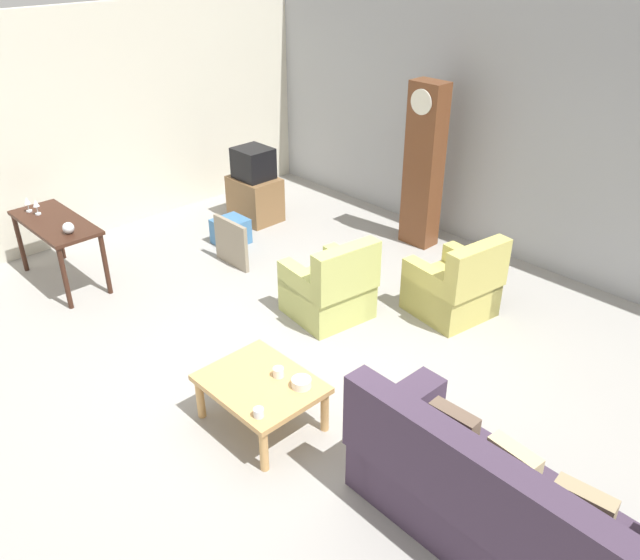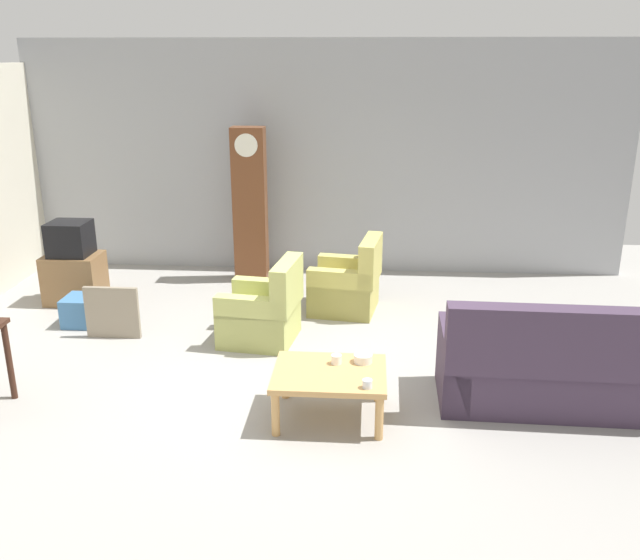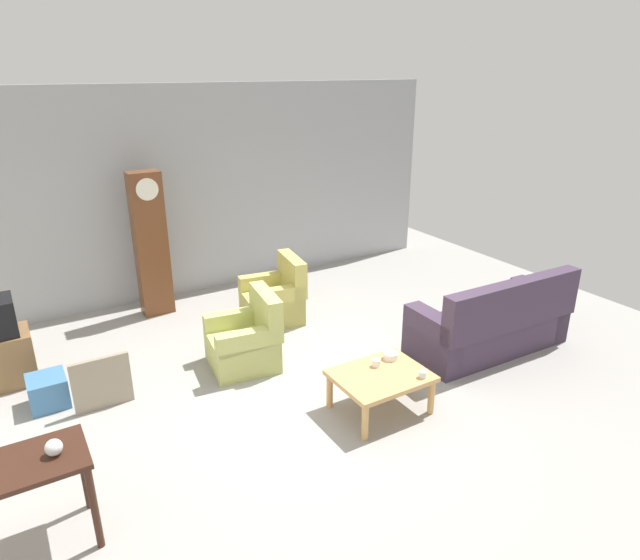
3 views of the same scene
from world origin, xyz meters
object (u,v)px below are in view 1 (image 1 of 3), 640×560
Objects in this scene: grandfather_clock at (424,166)px; wine_glass_tall at (27,202)px; couch_floral at (496,507)px; cup_blue_rimmed at (259,413)px; armchair_olive_near at (330,291)px; glass_dome_cloche at (68,228)px; tv_stand_cabinet at (255,199)px; wine_glass_mid at (36,205)px; armchair_olive_far at (454,289)px; storage_box_blue at (231,231)px; coffee_table_wood at (261,387)px; bowl_white_stacked at (301,383)px; tv_crt at (253,163)px; console_table_dark at (56,230)px; framed_picture_leaning at (231,243)px; cup_white_porcelain at (278,372)px.

grandfather_clock reaches higher than wine_glass_tall.
cup_blue_rimmed is (-1.70, -0.62, 0.12)m from couch_floral.
armchair_olive_near reaches higher than glass_dome_cloche.
wine_glass_mid is (-0.43, -2.81, 0.59)m from tv_stand_cabinet.
armchair_olive_far is at bearing 95.05° from cup_blue_rimmed.
couch_floral is at bearing 5.38° from glass_dome_cloche.
couch_floral is 4.79m from grandfather_clock.
wine_glass_tall reaches higher than storage_box_blue.
glass_dome_cloche is at bearing -177.53° from coffee_table_wood.
bowl_white_stacked is at bearing -27.72° from storage_box_blue.
tv_crt is 2.91m from wine_glass_tall.
wine_glass_tall is (-0.58, -2.85, 0.07)m from tv_crt.
console_table_dark is (-3.57, -2.70, 0.36)m from armchair_olive_far.
tv_crt is (-3.38, 2.65, 0.45)m from coffee_table_wood.
storage_box_blue is 3.99m from cup_blue_rimmed.
bowl_white_stacked is (0.28, 0.20, 0.10)m from coffee_table_wood.
grandfather_clock is 4.24m from glass_dome_cloche.
armchair_olive_far is 11.46× the size of cup_blue_rimmed.
armchair_olive_near is 1.53× the size of framed_picture_leaning.
armchair_olive_near is at bearing -8.21° from storage_box_blue.
armchair_olive_far is at bearing 40.93° from glass_dome_cloche.
storage_box_blue is at bearing 75.88° from console_table_dark.
glass_dome_cloche is at bearing -109.01° from framed_picture_leaning.
grandfather_clock is 3.86m from cup_white_porcelain.
bowl_white_stacked is at bearing 94.88° from cup_blue_rimmed.
console_table_dark is 14.47× the size of cup_white_porcelain.
glass_dome_cloche is 0.73m from wine_glass_mid.
cup_blue_rimmed is (3.39, -0.14, -0.37)m from glass_dome_cloche.
cup_white_porcelain is at bearing 122.27° from cup_blue_rimmed.
wine_glass_mid reaches higher than bowl_white_stacked.
coffee_table_wood is at bearing -91.50° from armchair_olive_far.
couch_floral is 1.02× the size of grandfather_clock.
tv_stand_cabinet reaches higher than storage_box_blue.
storage_box_blue is at bearing -62.06° from tv_crt.
cup_blue_rimmed is (3.31, -2.20, 0.31)m from storage_box_blue.
wine_glass_tall reaches higher than tv_stand_cabinet.
console_table_dark is 3.18× the size of storage_box_blue.
coffee_table_wood reaches higher than storage_box_blue.
storage_box_blue is 2.44m from wine_glass_tall.
cup_blue_rimmed is 4.15m from wine_glass_mid.
framed_picture_leaning is (1.01, 1.67, -0.37)m from console_table_dark.
tv_stand_cabinet reaches higher than coffee_table_wood.
armchair_olive_near is 2.20m from storage_box_blue.
bowl_white_stacked is (3.78, 0.31, -0.19)m from console_table_dark.
cup_blue_rimmed is 4.30m from wine_glass_tall.
grandfather_clock reaches higher than cup_blue_rimmed.
grandfather_clock reaches higher than armchair_olive_far.
bowl_white_stacked is at bearing 4.66° from console_table_dark.
couch_floral is at bearing 5.63° from cup_white_porcelain.
glass_dome_cloche reaches higher than cup_white_porcelain.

